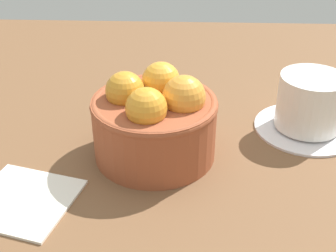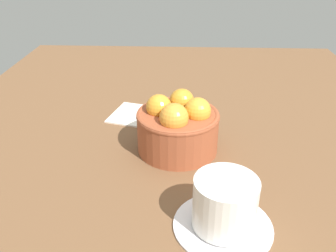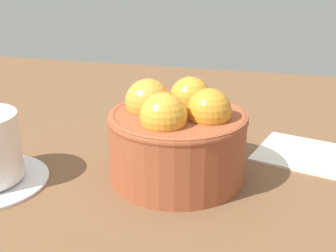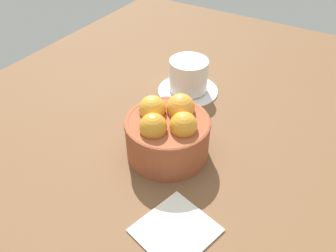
{
  "view_description": "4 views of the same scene",
  "coord_description": "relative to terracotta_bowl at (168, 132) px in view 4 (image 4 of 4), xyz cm",
  "views": [
    {
      "loc": [
        -3.29,
        42.95,
        29.74
      ],
      "look_at": [
        -1.59,
        2.32,
        5.15
      ],
      "focal_mm": 48.3,
      "sensor_mm": 36.0,
      "label": 1
    },
    {
      "loc": [
        -53.01,
        -0.72,
        33.06
      ],
      "look_at": [
        0.23,
        1.66,
        4.37
      ],
      "focal_mm": 38.22,
      "sensor_mm": 36.0,
      "label": 2
    },
    {
      "loc": [
        9.52,
        -39.99,
        21.33
      ],
      "look_at": [
        -1.78,
        3.05,
        4.35
      ],
      "focal_mm": 47.41,
      "sensor_mm": 36.0,
      "label": 3
    },
    {
      "loc": [
        36.71,
        22.36,
        40.87
      ],
      "look_at": [
        -0.41,
        -0.14,
        5.53
      ],
      "focal_mm": 37.06,
      "sensor_mm": 36.0,
      "label": 4
    }
  ],
  "objects": [
    {
      "name": "coffee_cup",
      "position": [
        -18.52,
        -6.19,
        -1.35
      ],
      "size": [
        12.74,
        12.74,
        7.24
      ],
      "color": "white",
      "rests_on": "ground_plane"
    },
    {
      "name": "terracotta_bowl",
      "position": [
        0.0,
        0.0,
        0.0
      ],
      "size": [
        13.91,
        13.91,
        10.06
      ],
      "color": "#9E4C2D",
      "rests_on": "ground_plane"
    },
    {
      "name": "folded_napkin",
      "position": [
        12.67,
        8.96,
        -4.29
      ],
      "size": [
        11.84,
        11.52,
        0.6
      ],
      "primitive_type": "cube",
      "rotation": [
        0.0,
        0.0,
        -0.26
      ],
      "color": "white",
      "rests_on": "ground_plane"
    },
    {
      "name": "ground_plane",
      "position": [
        0.04,
        0.0,
        -7.06
      ],
      "size": [
        128.07,
        95.51,
        4.92
      ],
      "primitive_type": "cube",
      "color": "brown"
    }
  ]
}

